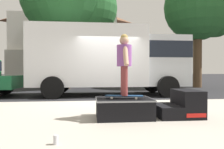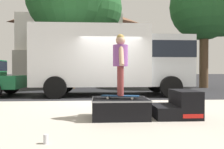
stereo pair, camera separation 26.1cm
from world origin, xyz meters
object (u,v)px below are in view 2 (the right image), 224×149
object	(u,v)px
skater_kid	(120,59)
soda_can	(46,139)
street_tree_main	(208,8)
street_tree_neighbour	(75,0)
skateboard	(120,96)
box_truck	(113,58)
skate_box	(120,107)
kicker_ramp	(178,106)

from	to	relation	value
skater_kid	soda_can	distance (m)	2.21
street_tree_main	street_tree_neighbour	world-z (taller)	street_tree_neighbour
skateboard	street_tree_main	distance (m)	12.47
soda_can	street_tree_neighbour	distance (m)	12.06
skateboard	soda_can	size ratio (longest dim) A/B	6.39
skater_kid	box_truck	bearing A→B (deg)	88.08
street_tree_main	skater_kid	bearing A→B (deg)	-125.62
skate_box	kicker_ramp	distance (m)	1.25
kicker_ramp	box_truck	xyz separation A→B (m)	(-1.07, 5.34, 1.34)
kicker_ramp	skateboard	distance (m)	1.27
skateboard	skater_kid	size ratio (longest dim) A/B	0.63
kicker_ramp	soda_can	distance (m)	2.86
box_truck	kicker_ramp	bearing A→B (deg)	-78.68
kicker_ramp	street_tree_main	distance (m)	11.90
kicker_ramp	soda_can	bearing A→B (deg)	-147.54
street_tree_neighbour	box_truck	bearing A→B (deg)	-61.27
skateboard	soda_can	world-z (taller)	skateboard
box_truck	street_tree_neighbour	size ratio (longest dim) A/B	0.81
skater_kid	street_tree_neighbour	xyz separation A→B (m)	(-1.94, 9.26, 4.25)
kicker_ramp	skater_kid	distance (m)	1.59
skate_box	skater_kid	world-z (taller)	skater_kid
soda_can	box_truck	distance (m)	7.16
skater_kid	box_truck	xyz separation A→B (m)	(0.18, 5.38, 0.35)
skateboard	skater_kid	xyz separation A→B (m)	(0.00, 0.00, 0.76)
soda_can	box_truck	xyz separation A→B (m)	(1.34, 6.87, 1.52)
skater_kid	box_truck	world-z (taller)	box_truck
skateboard	street_tree_neighbour	xyz separation A→B (m)	(-1.94, 9.26, 5.01)
skate_box	street_tree_main	distance (m)	12.53
kicker_ramp	street_tree_neighbour	world-z (taller)	street_tree_neighbour
skate_box	skateboard	size ratio (longest dim) A/B	1.44
skate_box	street_tree_main	xyz separation A→B (m)	(6.74, 9.35, 4.91)
soda_can	skateboard	bearing A→B (deg)	52.02
skate_box	kicker_ramp	xyz separation A→B (m)	(1.25, -0.00, 0.02)
kicker_ramp	skater_kid	bearing A→B (deg)	-177.84
soda_can	street_tree_neighbour	xyz separation A→B (m)	(-0.79, 10.75, 5.41)
skateboard	street_tree_neighbour	size ratio (longest dim) A/B	0.09
skater_kid	street_tree_main	size ratio (longest dim) A/B	0.17
skater_kid	street_tree_main	xyz separation A→B (m)	(6.74, 9.40, 3.90)
skate_box	street_tree_neighbour	size ratio (longest dim) A/B	0.14
skater_kid	street_tree_neighbour	distance (m)	10.37
box_truck	skateboard	bearing A→B (deg)	-91.92
soda_can	box_truck	size ratio (longest dim) A/B	0.02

